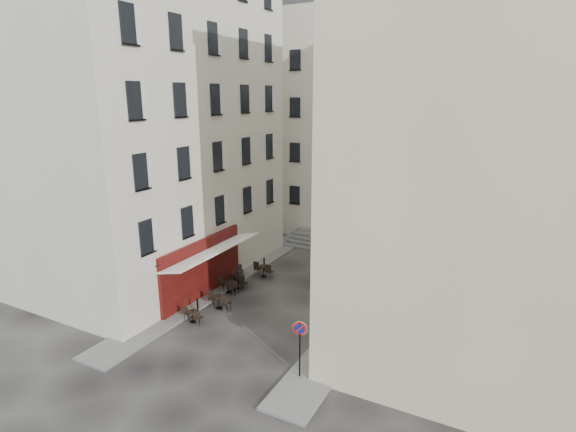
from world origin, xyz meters
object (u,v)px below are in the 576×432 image
Objects in this scene: bistro_table_b at (220,301)px; pedestrian at (240,276)px; no_parking_sign at (300,339)px; bistro_table_a at (193,315)px.

bistro_table_b is 2.88m from pedestrian.
pedestrian is (-0.53, 2.82, 0.31)m from bistro_table_b.
no_parking_sign is 7.35m from bistro_table_a.
pedestrian is at bearing 92.79° from bistro_table_a.
no_parking_sign is 1.63× the size of pedestrian.
no_parking_sign reaches higher than bistro_table_b.
bistro_table_a is 0.83× the size of bistro_table_b.
pedestrian is at bearing 122.82° from no_parking_sign.
bistro_table_a is 4.72m from pedestrian.
bistro_table_a is 1.91m from bistro_table_b.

